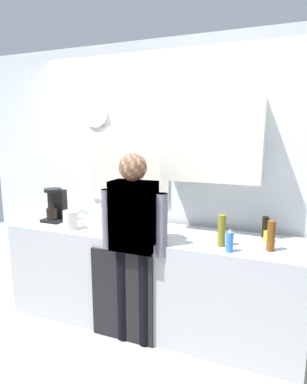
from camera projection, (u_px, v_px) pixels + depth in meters
ground_plane at (135, 340)px, 2.75m from camera, size 8.00×8.00×0.00m
kitchen_counter at (148, 278)px, 2.94m from camera, size 2.64×0.64×0.88m
dishwasher_panel at (122, 297)px, 2.68m from camera, size 0.56×0.02×0.79m
back_wall_assembly at (170, 174)px, 3.11m from camera, size 4.24×0.42×2.60m
coffee_maker at (56, 206)px, 3.19m from camera, size 0.20×0.20×0.33m
bottle_amber_beer at (271, 236)px, 2.38m from camera, size 0.06×0.06×0.23m
bottle_olive_oil at (222, 231)px, 2.47m from camera, size 0.06×0.06×0.25m
bottle_dark_sauce at (265, 227)px, 2.68m from camera, size 0.06×0.06×0.18m
cup_white_mug at (136, 229)px, 2.76m from camera, size 0.08×0.08×0.09m
cup_yellow_cup at (268, 237)px, 2.58m from camera, size 0.07×0.07×0.08m
mixing_bowl at (100, 215)px, 3.27m from camera, size 0.22×0.22×0.08m
potted_plant at (142, 210)px, 3.11m from camera, size 0.15×0.15×0.23m
dish_soap at (230, 242)px, 2.36m from camera, size 0.06×0.06×0.18m
storage_canister at (71, 220)px, 2.92m from camera, size 0.14×0.14×0.17m
person_at_sink at (134, 234)px, 2.57m from camera, size 0.57×0.22×1.60m
person_guest at (134, 234)px, 2.57m from camera, size 0.57×0.22×1.60m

